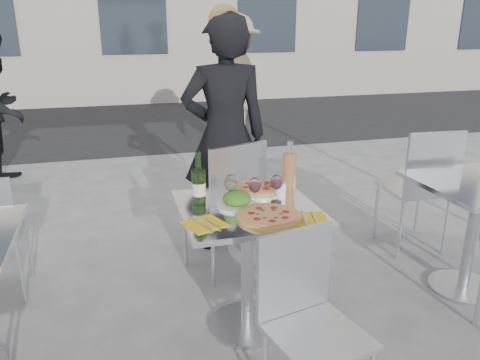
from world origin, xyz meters
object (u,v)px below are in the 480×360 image
object	(u,v)px
side_table_right	(475,214)
wineglass_red_a	(255,186)
pizza_far	(259,189)
carafe	(289,170)
pizza_near	(269,216)
salad_plate	(237,200)
wine_bottle	(199,185)
chair_near	(307,310)
wineglass_red_b	(277,183)
side_chair_rfar	(422,181)
wineglass_white_b	(231,183)
main_table	(247,242)
woman_diner	(225,137)
wineglass_white_a	(231,184)
chair_far	(229,198)
napkin_right	(309,219)
pedestrian_b	(234,86)
sugar_shaker	(280,189)
napkin_left	(204,224)

from	to	relation	value
side_table_right	wineglass_red_a	xyz separation A→B (m)	(-1.46, 0.00, 0.32)
pizza_far	carafe	world-z (taller)	carafe
pizza_near	salad_plate	distance (m)	0.23
wine_bottle	carafe	bearing A→B (deg)	10.05
chair_near	wineglass_red_b	bearing A→B (deg)	69.96
side_chair_rfar	wineglass_white_b	bearing A→B (deg)	20.46
wine_bottle	wineglass_red_b	world-z (taller)	wine_bottle
pizza_near	main_table	bearing A→B (deg)	106.98
woman_diner	wineglass_white_a	size ratio (longest dim) A/B	11.20
main_table	chair_far	bearing A→B (deg)	85.00
carafe	side_chair_rfar	bearing A→B (deg)	17.20
pizza_near	wineglass_red_a	world-z (taller)	wineglass_red_a
woman_diner	carafe	bearing A→B (deg)	103.86
pizza_near	wine_bottle	distance (m)	0.42
chair_near	wineglass_red_a	world-z (taller)	wineglass_red_a
wineglass_white_a	side_chair_rfar	bearing A→B (deg)	17.47
wineglass_red_a	napkin_right	world-z (taller)	wineglass_red_a
pizza_near	wine_bottle	bearing A→B (deg)	137.04
side_table_right	chair_far	bearing A→B (deg)	156.62
pedestrian_b	wineglass_red_b	xyz separation A→B (m)	(-0.78, -3.79, -0.06)
side_chair_rfar	wine_bottle	size ratio (longest dim) A/B	3.29
pizza_far	salad_plate	distance (m)	0.27
woman_diner	pizza_far	distance (m)	0.88
side_table_right	napkin_right	distance (m)	1.30
side_table_right	pizza_near	bearing A→B (deg)	-172.65
sugar_shaker	chair_far	bearing A→B (deg)	106.19
main_table	wineglass_red_a	world-z (taller)	wineglass_red_a
side_table_right	salad_plate	xyz separation A→B (m)	(-1.56, 0.01, 0.25)
woman_diner	wineglass_white_b	size ratio (longest dim) A/B	11.20
carafe	wineglass_red_b	distance (m)	0.23
side_table_right	wine_bottle	xyz separation A→B (m)	(-1.74, 0.09, 0.32)
sugar_shaker	napkin_left	world-z (taller)	sugar_shaker
pizza_near	pedestrian_b	bearing A→B (deg)	77.39
main_table	carafe	size ratio (longest dim) A/B	2.59
side_chair_rfar	wineglass_white_a	world-z (taller)	side_chair_rfar
chair_far	side_chair_rfar	distance (m)	1.47
pizza_far	napkin_left	xyz separation A→B (m)	(-0.40, -0.39, -0.01)
side_table_right	wineglass_red_a	distance (m)	1.50
napkin_right	chair_near	bearing A→B (deg)	-99.11
main_table	sugar_shaker	distance (m)	0.35
main_table	pizza_far	world-z (taller)	pizza_far
pizza_near	wineglass_white_b	world-z (taller)	wineglass_white_b
wineglass_white_a	napkin_right	distance (m)	0.46
main_table	side_table_right	world-z (taller)	same
side_chair_rfar	pizza_near	bearing A→B (deg)	30.93
side_table_right	napkin_right	world-z (taller)	napkin_right
chair_far	napkin_right	distance (m)	0.92
chair_far	wineglass_red_a	xyz separation A→B (m)	(-0.02, -0.62, 0.29)
main_table	woman_diner	bearing A→B (deg)	82.27
wineglass_red_a	sugar_shaker	bearing A→B (deg)	24.13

